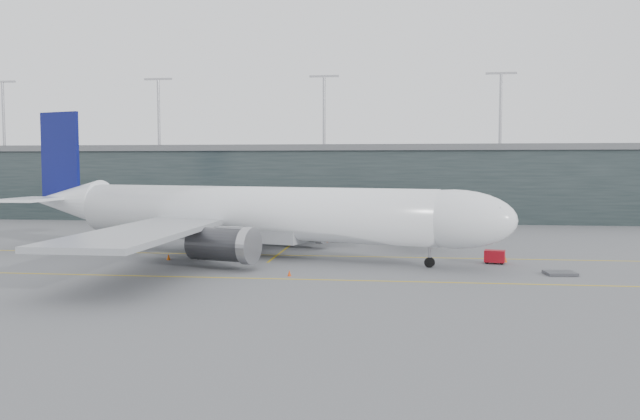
# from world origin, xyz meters

# --- Properties ---
(ground) EXTENTS (320.00, 320.00, 0.00)m
(ground) POSITION_xyz_m (0.00, 0.00, 0.00)
(ground) COLOR #5D5D62
(ground) RESTS_ON ground
(taxiline_a) EXTENTS (160.00, 0.25, 0.02)m
(taxiline_a) POSITION_xyz_m (0.00, -4.00, 0.01)
(taxiline_a) COLOR gold
(taxiline_a) RESTS_ON ground
(taxiline_b) EXTENTS (160.00, 0.25, 0.02)m
(taxiline_b) POSITION_xyz_m (0.00, -20.00, 0.01)
(taxiline_b) COLOR gold
(taxiline_b) RESTS_ON ground
(taxiline_lead_main) EXTENTS (0.25, 60.00, 0.02)m
(taxiline_lead_main) POSITION_xyz_m (5.00, 20.00, 0.01)
(taxiline_lead_main) COLOR gold
(taxiline_lead_main) RESTS_ON ground
(terminal) EXTENTS (240.00, 36.00, 29.00)m
(terminal) POSITION_xyz_m (-0.00, 58.00, 7.62)
(terminal) COLOR #1F292A
(terminal) RESTS_ON ground
(main_aircraft) EXTENTS (64.78, 59.57, 18.50)m
(main_aircraft) POSITION_xyz_m (1.35, -4.87, 5.19)
(main_aircraft) COLOR white
(main_aircraft) RESTS_ON ground
(jet_bridge) EXTENTS (12.09, 43.90, 6.05)m
(jet_bridge) POSITION_xyz_m (18.53, 22.03, 4.53)
(jet_bridge) COLOR #2C2D31
(jet_bridge) RESTS_ON ground
(gse_cart) EXTENTS (2.49, 1.89, 1.51)m
(gse_cart) POSITION_xyz_m (30.55, -7.76, 0.84)
(gse_cart) COLOR #9F0B16
(gse_cart) RESTS_ON ground
(baggage_dolly) EXTENTS (3.15, 2.63, 0.29)m
(baggage_dolly) POSITION_xyz_m (35.96, -14.41, 0.18)
(baggage_dolly) COLOR #3D3E42
(baggage_dolly) RESTS_ON ground
(uld_a) EXTENTS (2.35, 1.94, 2.01)m
(uld_a) POSITION_xyz_m (-4.83, 10.31, 1.06)
(uld_a) COLOR #313236
(uld_a) RESTS_ON ground
(uld_b) EXTENTS (2.49, 2.13, 2.01)m
(uld_b) POSITION_xyz_m (-1.36, 12.48, 1.05)
(uld_b) COLOR #313236
(uld_b) RESTS_ON ground
(uld_c) EXTENTS (2.10, 1.76, 1.76)m
(uld_c) POSITION_xyz_m (0.49, 11.01, 0.92)
(uld_c) COLOR #313236
(uld_c) RESTS_ON ground
(cone_nose) EXTENTS (0.45, 0.45, 0.72)m
(cone_nose) POSITION_xyz_m (31.92, -6.57, 0.36)
(cone_nose) COLOR #E4560C
(cone_nose) RESTS_ON ground
(cone_wing_stbd) EXTENTS (0.39, 0.39, 0.61)m
(cone_wing_stbd) POSITION_xyz_m (8.93, -18.36, 0.31)
(cone_wing_stbd) COLOR #D93F0C
(cone_wing_stbd) RESTS_ON ground
(cone_wing_port) EXTENTS (0.48, 0.48, 0.76)m
(cone_wing_port) POSITION_xyz_m (9.64, 9.82, 0.38)
(cone_wing_port) COLOR #F14D0D
(cone_wing_port) RESTS_ON ground
(cone_tail) EXTENTS (0.48, 0.48, 0.76)m
(cone_tail) POSITION_xyz_m (-6.91, -9.38, 0.38)
(cone_tail) COLOR #CA520B
(cone_tail) RESTS_ON ground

